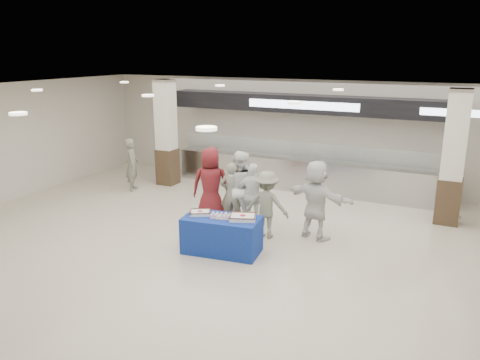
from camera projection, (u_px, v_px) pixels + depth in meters
The scene contains 15 objects.
ground at pixel (218, 259), 9.32m from camera, with size 14.00×14.00×0.00m, color beige.
serving_line at pixel (304, 152), 13.71m from camera, with size 8.70×0.85×2.80m.
column_left at pixel (166, 135), 14.23m from camera, with size 0.55×0.55×3.20m.
column_right at pixel (453, 161), 10.91m from camera, with size 0.55×0.55×3.20m.
display_table at pixel (222, 235), 9.56m from camera, with size 1.55×0.78×0.75m, color navy.
sheet_cake_left at pixel (200, 212), 9.65m from camera, with size 0.52×0.48×0.09m.
sheet_cake_right at pixel (243, 217), 9.35m from camera, with size 0.62×0.56×0.10m.
cupcake_tray at pixel (223, 216), 9.46m from camera, with size 0.51×0.42×0.07m.
civilian_maroon at pixel (211, 185), 11.15m from camera, with size 0.90×0.58×1.84m, color maroon.
soldier_a at pixel (232, 194), 11.00m from camera, with size 0.56×0.36×1.52m, color slate.
chef_tall at pixel (240, 187), 11.08m from camera, with size 0.86×0.67×1.77m, color white.
chef_short at pixel (253, 196), 10.79m from camera, with size 0.91×0.38×1.55m, color white.
soldier_b at pixel (267, 205), 10.25m from camera, with size 0.97×0.56×1.51m, color slate.
civilian_white at pixel (316, 200), 10.16m from camera, with size 1.64×0.52×1.77m, color white.
soldier_bg at pixel (132, 164), 13.78m from camera, with size 0.57×0.37×1.56m, color slate.
Camera 1 is at (4.08, -7.54, 4.01)m, focal length 35.00 mm.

